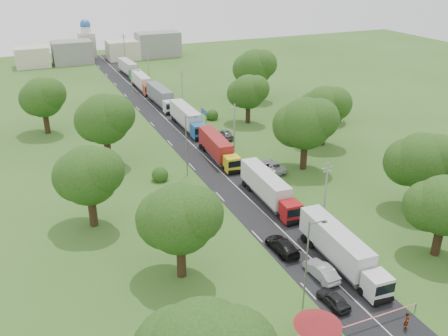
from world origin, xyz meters
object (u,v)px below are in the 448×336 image
guard_booth (318,326)px  car_lane_front (333,299)px  pedestrian_near (407,321)px  car_lane_mid (321,271)px  info_sign (204,115)px  truck_0 (340,249)px  boom_barrier (369,320)px

guard_booth → car_lane_front: 6.42m
car_lane_front → pedestrian_near: size_ratio=2.21×
car_lane_mid → info_sign: bearing=-99.1°
guard_booth → car_lane_front: (4.71, 4.10, -1.46)m
truck_0 → car_lane_mid: 3.64m
boom_barrier → guard_booth: guard_booth is taller
truck_0 → info_sign: bearing=86.6°
boom_barrier → car_lane_mid: bearing=87.6°
car_lane_front → pedestrian_near: 7.17m
boom_barrier → car_lane_mid: 8.58m
info_sign → car_lane_front: info_sign is taller
info_sign → truck_0: 50.42m
guard_booth → truck_0: size_ratio=0.29×
info_sign → car_lane_mid: info_sign is taller
info_sign → car_lane_mid: 51.85m
boom_barrier → guard_booth: 5.98m
info_sign → pedestrian_near: 61.76m
guard_booth → car_lane_mid: (6.20, 8.57, -1.35)m
truck_0 → car_lane_front: bearing=-129.9°
car_lane_front → car_lane_mid: (1.49, 4.47, 0.11)m
truck_0 → car_lane_front: (-4.67, -5.58, -1.51)m
truck_0 → boom_barrier: bearing=-110.1°
car_lane_front → pedestrian_near: bearing=122.7°
truck_0 → pedestrian_near: 11.39m
truck_0 → car_lane_front: 7.43m
boom_barrier → pedestrian_near: size_ratio=4.96×
info_sign → pedestrian_near: bearing=-93.1°
truck_0 → car_lane_mid: (-3.18, -1.11, -1.39)m
truck_0 → pedestrian_near: size_ratio=8.09×
car_lane_front → pedestrian_near: (4.30, -5.74, 0.23)m
guard_booth → car_lane_mid: guard_booth is taller
guard_booth → boom_barrier: bearing=0.0°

